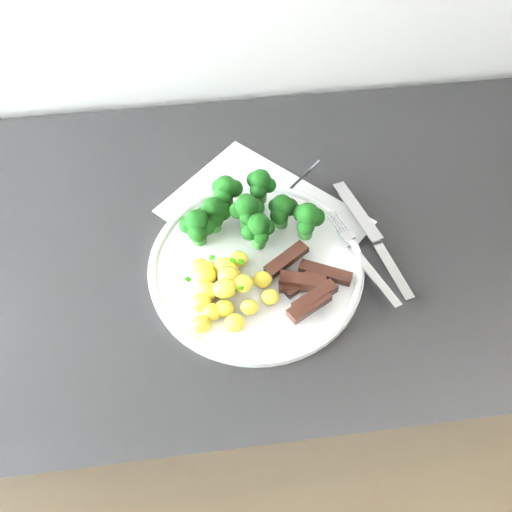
{
  "coord_description": "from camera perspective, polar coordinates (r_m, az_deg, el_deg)",
  "views": [
    {
      "loc": [
        -0.22,
        1.17,
        1.58
      ],
      "look_at": [
        -0.16,
        1.6,
        0.97
      ],
      "focal_mm": 37.77,
      "sensor_mm": 36.0,
      "label": 1
    }
  ],
  "objects": [
    {
      "name": "beef_strips",
      "position": [
        0.74,
        5.14,
        -2.74
      ],
      "size": [
        0.13,
        0.13,
        0.03
      ],
      "color": "black",
      "rests_on": "plate"
    },
    {
      "name": "fork",
      "position": [
        0.78,
        11.33,
        -0.49
      ],
      "size": [
        0.07,
        0.18,
        0.02
      ],
      "color": "silver",
      "rests_on": "plate"
    },
    {
      "name": "knife",
      "position": [
        0.8,
        13.09,
        0.42
      ],
      "size": [
        0.07,
        0.22,
        0.03
      ],
      "color": "silver",
      "rests_on": "plate"
    },
    {
      "name": "potatoes",
      "position": [
        0.73,
        -3.51,
        -3.36
      ],
      "size": [
        0.12,
        0.12,
        0.04
      ],
      "color": "yellow",
      "rests_on": "plate"
    },
    {
      "name": "broccoli",
      "position": [
        0.77,
        -0.95,
        4.82
      ],
      "size": [
        0.21,
        0.12,
        0.07
      ],
      "color": "#2C6622",
      "rests_on": "plate"
    },
    {
      "name": "recipe_paper",
      "position": [
        0.83,
        0.83,
        4.21
      ],
      "size": [
        0.34,
        0.34,
        0.0
      ],
      "color": "silver",
      "rests_on": "counter"
    },
    {
      "name": "counter",
      "position": [
        1.22,
        1.36,
        -11.42
      ],
      "size": [
        2.51,
        0.63,
        0.94
      ],
      "color": "black",
      "rests_on": "ground"
    },
    {
      "name": "plate",
      "position": [
        0.77,
        0.0,
        -0.91
      ],
      "size": [
        0.31,
        0.31,
        0.02
      ],
      "color": "white",
      "rests_on": "counter"
    }
  ]
}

